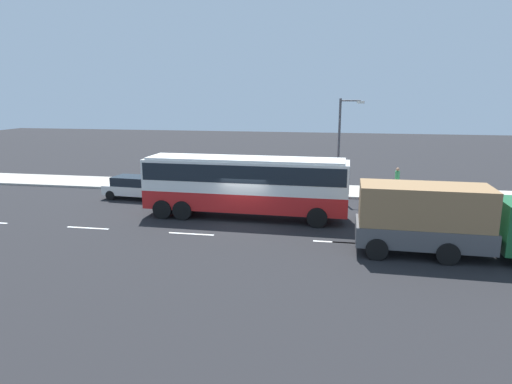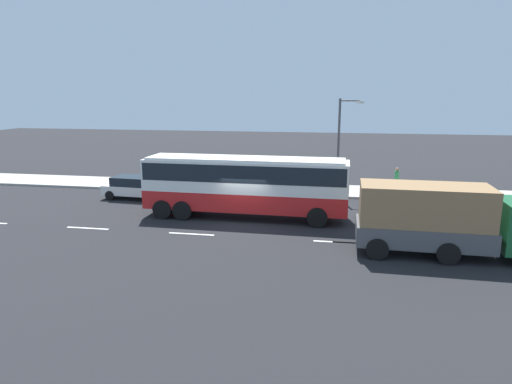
% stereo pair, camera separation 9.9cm
% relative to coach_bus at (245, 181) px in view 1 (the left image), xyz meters
% --- Properties ---
extents(ground_plane, '(120.00, 120.00, 0.00)m').
position_rel_coach_bus_xyz_m(ground_plane, '(0.16, -0.95, -2.16)').
color(ground_plane, black).
extents(sidewalk_curb, '(80.00, 4.00, 0.15)m').
position_rel_coach_bus_xyz_m(sidewalk_curb, '(0.16, 7.91, -2.09)').
color(sidewalk_curb, '#A8A399').
rests_on(sidewalk_curb, ground_plane).
extents(lane_centreline, '(40.99, 0.16, 0.01)m').
position_rel_coach_bus_xyz_m(lane_centreline, '(6.05, -3.55, -2.16)').
color(lane_centreline, white).
rests_on(lane_centreline, ground_plane).
extents(coach_bus, '(11.66, 2.79, 3.50)m').
position_rel_coach_bus_xyz_m(coach_bus, '(0.00, 0.00, 0.00)').
color(coach_bus, red).
rests_on(coach_bus, ground_plane).
extents(cargo_truck, '(8.02, 2.79, 3.13)m').
position_rel_coach_bus_xyz_m(cargo_truck, '(9.90, -4.49, -0.48)').
color(cargo_truck, '#19592D').
rests_on(cargo_truck, ground_plane).
extents(car_white_minivan, '(4.57, 2.26, 1.52)m').
position_rel_coach_bus_xyz_m(car_white_minivan, '(-8.31, 3.44, -1.36)').
color(car_white_minivan, white).
rests_on(car_white_minivan, ground_plane).
extents(pedestrian_near_curb, '(0.32, 0.32, 1.69)m').
position_rel_coach_bus_xyz_m(pedestrian_near_curb, '(1.76, 6.64, -1.04)').
color(pedestrian_near_curb, brown).
rests_on(pedestrian_near_curb, sidewalk_curb).
extents(pedestrian_at_crossing, '(0.32, 0.32, 1.79)m').
position_rel_coach_bus_xyz_m(pedestrian_at_crossing, '(9.34, 7.83, -0.97)').
color(pedestrian_at_crossing, black).
rests_on(pedestrian_at_crossing, sidewalk_curb).
extents(street_lamp, '(1.63, 0.24, 6.57)m').
position_rel_coach_bus_xyz_m(street_lamp, '(5.36, 6.26, 1.77)').
color(street_lamp, '#47474C').
rests_on(street_lamp, sidewalk_curb).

